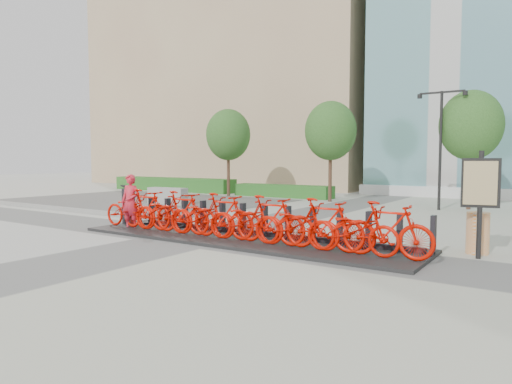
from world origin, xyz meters
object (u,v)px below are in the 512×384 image
Objects in this scene: bike_0 at (130,210)px; worker_red at (130,202)px; map_sign at (480,188)px; jersey_barrier at (168,196)px; construction_barrel at (478,233)px; kiosk at (129,205)px.

worker_red is (0.07, -0.02, 0.23)m from bike_0.
jersey_barrier is at bearing 147.62° from map_sign.
bike_0 is at bearing -57.77° from jersey_barrier.
construction_barrel is (9.30, 1.97, -0.37)m from worker_red.
worker_red is at bearing -43.17° from kiosk.
worker_red is at bearing -168.02° from construction_barrel.
kiosk reaches higher than bike_0.
map_sign is (14.24, -5.03, 1.13)m from jersey_barrier.
worker_red is at bearing 175.51° from map_sign.
construction_barrel is at bearing -21.93° from jersey_barrier.
worker_red is (0.73, -0.54, 0.17)m from kiosk.
jersey_barrier is (-4.12, 5.88, -0.28)m from kiosk.
construction_barrel is (9.37, 1.96, -0.14)m from bike_0.
worker_red is at bearing -57.45° from jersey_barrier.
kiosk is at bearing -59.47° from jersey_barrier.
jersey_barrier is at bearing 36.69° from bike_0.
map_sign is at bearing -23.92° from jersey_barrier.
bike_0 is 0.87× the size of map_sign.
worker_red reaches higher than construction_barrel.
map_sign is (0.10, -0.58, 1.06)m from construction_barrel.
kiosk is 10.13m from construction_barrel.
map_sign reaches higher than worker_red.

